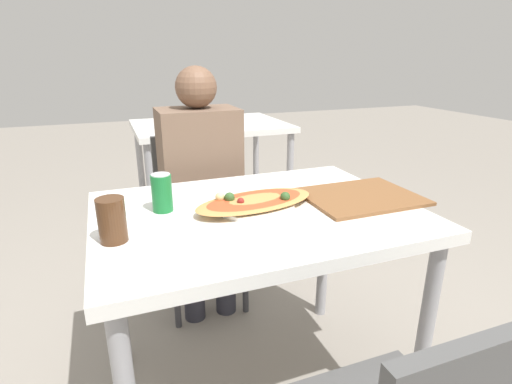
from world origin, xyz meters
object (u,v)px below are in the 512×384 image
pizza_main (254,202)px  drink_glass (112,220)px  soda_can (162,193)px  chair_far_seated (198,210)px  dining_table (257,233)px  person_seated (201,177)px

pizza_main → drink_glass: drink_glass is taller
soda_can → drink_glass: (-0.16, -0.18, -0.00)m
chair_far_seated → drink_glass: (-0.40, -0.79, 0.32)m
dining_table → pizza_main: 0.11m
soda_can → drink_glass: 0.24m
pizza_main → drink_glass: size_ratio=3.58×
person_seated → pizza_main: person_seated is taller
chair_far_seated → soda_can: size_ratio=6.82×
soda_can → chair_far_seated: bearing=68.3°
person_seated → soda_can: bearing=64.0°
chair_far_seated → person_seated: size_ratio=0.72×
dining_table → pizza_main: size_ratio=2.35×
soda_can → dining_table: bearing=-19.1°
dining_table → drink_glass: 0.48m
chair_far_seated → soda_can: soda_can is taller
pizza_main → soda_can: size_ratio=3.56×
chair_far_seated → pizza_main: bearing=93.6°
drink_glass → soda_can: bearing=48.5°
dining_table → drink_glass: size_ratio=8.40×
dining_table → pizza_main: (-0.00, 0.02, 0.11)m
chair_far_seated → person_seated: person_seated is taller
dining_table → soda_can: soda_can is taller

